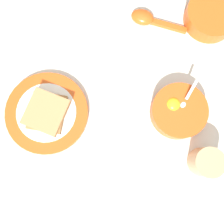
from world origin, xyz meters
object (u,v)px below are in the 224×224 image
Objects in this scene: toast_plate at (47,113)px; drinking_cup at (206,162)px; soup_spoon at (147,19)px; toast_sandwich at (46,112)px; congee_bowl at (211,16)px; egg_bowl at (178,111)px.

drinking_cup is (-0.14, 0.41, 0.03)m from toast_plate.
soup_spoon reaches higher than toast_plate.
toast_sandwich is 0.53m from congee_bowl.
toast_plate is 1.35× the size of soup_spoon.
egg_bowl is 2.05× the size of drinking_cup.
toast_plate is at bearing -79.06° from toast_sandwich.
congee_bowl is 0.41m from drinking_cup.
egg_bowl is at bearing 52.06° from soup_spoon.
congee_bowl is 1.95× the size of drinking_cup.
congee_bowl is at bearing 158.27° from toast_sandwich.
toast_plate is (0.21, -0.28, -0.02)m from egg_bowl.
toast_sandwich is at bearing -8.05° from soup_spoon.
soup_spoon is (-0.38, 0.06, 0.00)m from toast_plate.
soup_spoon is at bearing 171.19° from toast_plate.
toast_sandwich is 0.39m from soup_spoon.
toast_sandwich is (0.21, -0.28, 0.01)m from egg_bowl.
congee_bowl is (-0.49, 0.20, -0.01)m from toast_sandwich.
toast_plate is at bearing -53.02° from egg_bowl.
toast_sandwich reaches higher than congee_bowl.
drinking_cup reaches higher than congee_bowl.
toast_plate is at bearing -22.23° from congee_bowl.
soup_spoon is (-0.38, 0.05, -0.02)m from toast_sandwich.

